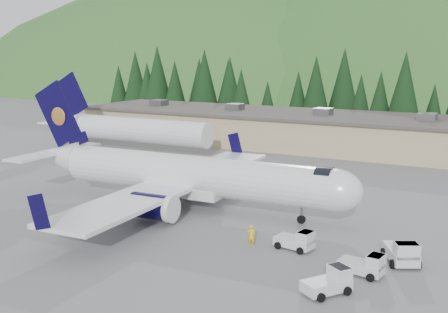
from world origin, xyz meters
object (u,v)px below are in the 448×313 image
second_airliner (126,128)px  baggage_tug_b (365,265)px  ramp_worker (251,236)px  airliner (184,175)px  baggage_tug_c (330,282)px  terminal_building (292,129)px  baggage_tug_a (297,241)px  baggage_tug_d (402,253)px

second_airliner → baggage_tug_b: size_ratio=8.88×
ramp_worker → airliner: bearing=-48.9°
ramp_worker → baggage_tug_c: bearing=131.3°
airliner → terminal_building: airliner is taller
baggage_tug_b → terminal_building: 51.93m
ramp_worker → baggage_tug_a: bearing=-177.5°
baggage_tug_b → baggage_tug_d: (1.79, 3.21, 0.11)m
airliner → terminal_building: 38.25m
baggage_tug_d → baggage_tug_b: bearing=-56.9°
second_airliner → terminal_building: 25.55m
second_airliner → ramp_worker: (34.16, -28.92, -2.46)m
baggage_tug_b → baggage_tug_c: size_ratio=0.94×
airliner → baggage_tug_b: bearing=-25.4°
airliner → baggage_tug_d: airliner is taller
baggage_tug_c → baggage_tug_d: baggage_tug_d is taller
airliner → baggage_tug_c: 21.86m
baggage_tug_a → terminal_building: terminal_building is taller
airliner → baggage_tug_a: (13.57, -5.84, -2.42)m
baggage_tug_c → terminal_building: size_ratio=0.05×
baggage_tug_a → baggage_tug_d: 7.53m
airliner → baggage_tug_b: (19.28, -8.35, -2.41)m
terminal_building → ramp_worker: 47.16m
baggage_tug_b → ramp_worker: bearing=178.6°
baggage_tug_a → baggage_tug_d: baggage_tug_d is taller
baggage_tug_b → terminal_building: size_ratio=0.04×
baggage_tug_b → ramp_worker: 9.14m
baggage_tug_b → ramp_worker: (-9.02, 1.47, 0.16)m
airliner → terminal_building: (-3.98, 38.03, -0.49)m
second_airliner → baggage_tug_d: 52.60m
airliner → terminal_building: bearing=94.1°
baggage_tug_b → terminal_building: terminal_building is taller
terminal_building → baggage_tug_a: bearing=-68.2°
airliner → terminal_building: size_ratio=0.49×
ramp_worker → second_airliner: bearing=-55.3°
baggage_tug_a → airliner: bearing=166.4°
terminal_building → baggage_tug_b: bearing=-63.4°
baggage_tug_a → terminal_building: bearing=121.5°
airliner → second_airliner: size_ratio=1.28×
second_airliner → airliner: bearing=-42.7°
second_airliner → baggage_tug_a: (37.47, -27.88, -2.63)m
baggage_tug_b → ramp_worker: size_ratio=1.80×
terminal_building → baggage_tug_c: bearing=-66.3°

